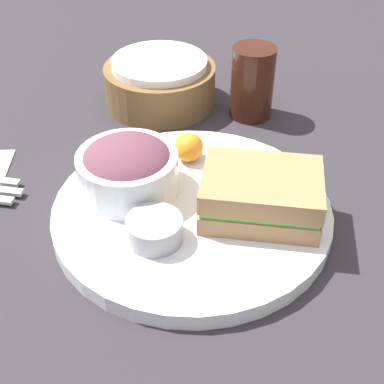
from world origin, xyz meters
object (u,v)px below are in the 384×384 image
dressing_cup (154,230)px  bread_basket (160,82)px  plate (192,212)px  drink_glass (252,82)px  salad_bowl (128,168)px  sandwich (261,194)px

dressing_cup → bread_basket: 0.35m
plate → bread_basket: 0.29m
dressing_cup → drink_glass: 0.34m
salad_bowl → dressing_cup: 0.10m
drink_glass → bread_basket: size_ratio=0.63×
sandwich → drink_glass: size_ratio=1.36×
plate → sandwich: sandwich is taller
salad_bowl → bread_basket: bearing=81.6°
dressing_cup → bread_basket: size_ratio=0.36×
plate → salad_bowl: bearing=156.0°
plate → dressing_cup: bearing=-127.6°
dressing_cup → drink_glass: (0.15, 0.30, 0.02)m
plate → bread_basket: size_ratio=1.89×
drink_glass → bread_basket: (-0.14, 0.04, -0.02)m
plate → dressing_cup: 0.08m
plate → sandwich: size_ratio=2.20×
salad_bowl → dressing_cup: (0.03, -0.09, -0.02)m
plate → sandwich: (0.08, -0.02, 0.04)m
plate → sandwich: 0.09m
sandwich → bread_basket: same height
bread_basket → plate: bearing=-82.4°
dressing_cup → salad_bowl: bearing=109.8°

